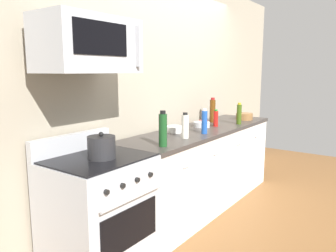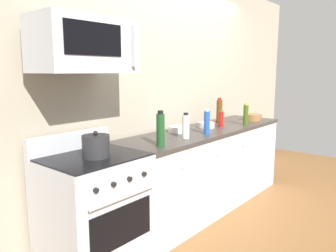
{
  "view_description": "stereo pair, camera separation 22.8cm",
  "coord_description": "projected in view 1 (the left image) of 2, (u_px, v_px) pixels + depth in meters",
  "views": [
    {
      "loc": [
        -3.26,
        -1.85,
        1.57
      ],
      "look_at": [
        -0.76,
        -0.05,
        1.05
      ],
      "focal_mm": 35.34,
      "sensor_mm": 36.0,
      "label": 1
    },
    {
      "loc": [
        -3.13,
        -2.03,
        1.57
      ],
      "look_at": [
        -0.76,
        -0.05,
        1.05
      ],
      "focal_mm": 35.34,
      "sensor_mm": 36.0,
      "label": 2
    }
  ],
  "objects": [
    {
      "name": "bowl_red_small",
      "position": [
        203.0,
        122.0,
        4.09
      ],
      "size": [
        0.12,
        0.12,
        0.04
      ],
      "color": "#B72D28",
      "rests_on": "countertop_slab"
    },
    {
      "name": "back_wall",
      "position": [
        174.0,
        89.0,
        3.95
      ],
      "size": [
        5.56,
        0.1,
        2.7
      ],
      "primitive_type": "cube",
      "color": "#9E937F",
      "rests_on": "ground_plane"
    },
    {
      "name": "bowl_wooden_salad",
      "position": [
        244.0,
        116.0,
        4.43
      ],
      "size": [
        0.22,
        0.22,
        0.09
      ],
      "color": "brown",
      "rests_on": "countertop_slab"
    },
    {
      "name": "stockpot",
      "position": [
        101.0,
        147.0,
        2.45
      ],
      "size": [
        0.21,
        0.21,
        0.2
      ],
      "color": "#262628",
      "rests_on": "range_oven"
    },
    {
      "name": "counter_unit",
      "position": [
        203.0,
        167.0,
        3.86
      ],
      "size": [
        2.47,
        0.66,
        0.92
      ],
      "color": "white",
      "rests_on": "ground_plane"
    },
    {
      "name": "bottle_vinegar_white",
      "position": [
        185.0,
        126.0,
        3.2
      ],
      "size": [
        0.07,
        0.07,
        0.25
      ],
      "color": "silver",
      "rests_on": "countertop_slab"
    },
    {
      "name": "ground_plane",
      "position": [
        202.0,
        204.0,
        3.94
      ],
      "size": [
        6.68,
        6.68,
        0.0
      ],
      "primitive_type": "plane",
      "color": "brown"
    },
    {
      "name": "microwave",
      "position": [
        89.0,
        45.0,
        2.38
      ],
      "size": [
        0.74,
        0.44,
        0.4
      ],
      "color": "#B7BABF"
    },
    {
      "name": "bottle_olive_oil",
      "position": [
        239.0,
        114.0,
        4.04
      ],
      "size": [
        0.06,
        0.06,
        0.26
      ],
      "color": "#385114",
      "rests_on": "countertop_slab"
    },
    {
      "name": "bottle_hot_sauce_red",
      "position": [
        216.0,
        118.0,
        3.88
      ],
      "size": [
        0.05,
        0.05,
        0.2
      ],
      "color": "#B21914",
      "rests_on": "countertop_slab"
    },
    {
      "name": "bottle_wine_amber",
      "position": [
        213.0,
        111.0,
        4.19
      ],
      "size": [
        0.07,
        0.07,
        0.31
      ],
      "color": "#59330F",
      "rests_on": "countertop_slab"
    },
    {
      "name": "bottle_soda_blue",
      "position": [
        204.0,
        122.0,
        3.42
      ],
      "size": [
        0.06,
        0.06,
        0.26
      ],
      "color": "#1E4CA5",
      "rests_on": "countertop_slab"
    },
    {
      "name": "bowl_steel_prep",
      "position": [
        202.0,
        124.0,
        3.85
      ],
      "size": [
        0.19,
        0.19,
        0.06
      ],
      "color": "#B2B5BA",
      "rests_on": "countertop_slab"
    },
    {
      "name": "bowl_white_ceramic",
      "position": [
        175.0,
        129.0,
        3.53
      ],
      "size": [
        0.19,
        0.19,
        0.06
      ],
      "color": "white",
      "rests_on": "countertop_slab"
    },
    {
      "name": "range_oven",
      "position": [
        99.0,
        214.0,
        2.57
      ],
      "size": [
        0.76,
        0.69,
        1.07
      ],
      "color": "#B7BABF",
      "rests_on": "ground_plane"
    },
    {
      "name": "bottle_wine_green",
      "position": [
        163.0,
        130.0,
        2.84
      ],
      "size": [
        0.07,
        0.07,
        0.31
      ],
      "color": "#19471E",
      "rests_on": "countertop_slab"
    }
  ]
}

